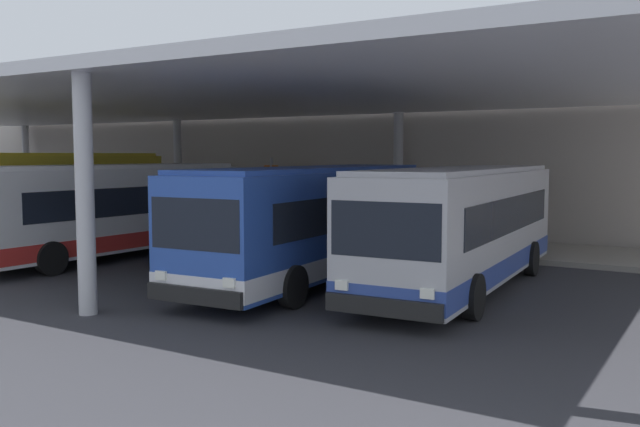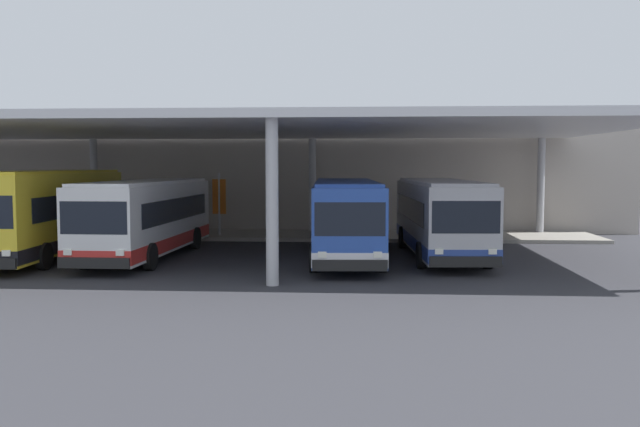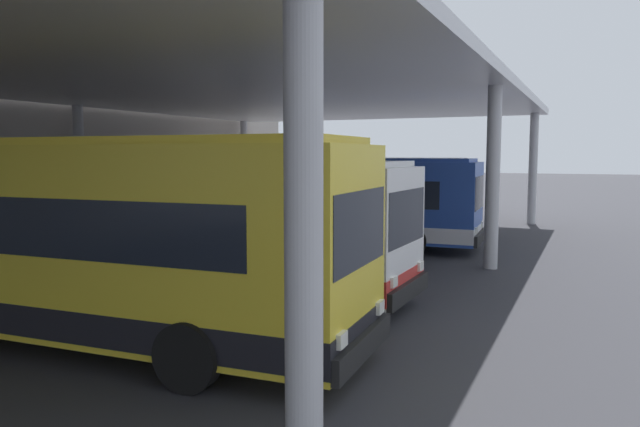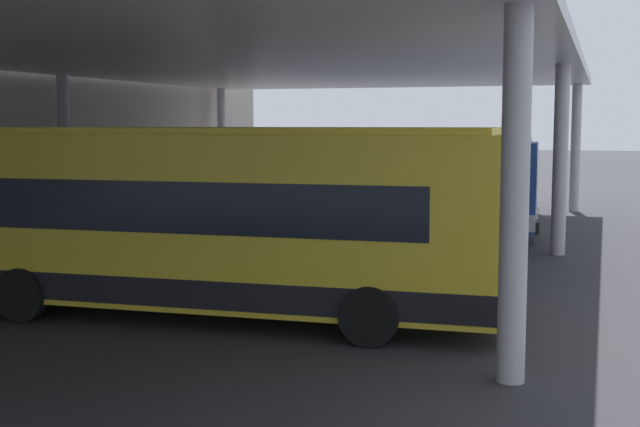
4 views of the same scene
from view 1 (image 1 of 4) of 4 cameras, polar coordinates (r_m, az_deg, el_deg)
ground_plane at (r=22.35m, az=-23.99°, el=-4.51°), size 200.00×200.00×0.00m
platform_kerb at (r=30.48m, az=-5.50°, el=-1.52°), size 42.00×4.50×0.18m
station_building_facade at (r=32.94m, az=-2.13°, el=4.86°), size 48.00×1.60×6.92m
canopy_shelter at (r=25.64m, az=-14.13°, el=8.83°), size 40.00×17.00×5.55m
bus_nearest_bay at (r=27.31m, az=-22.87°, el=1.06°), size 3.12×11.44×3.57m
bus_second_bay at (r=24.13m, az=-17.15°, el=0.32°), size 2.85×10.57×3.17m
bus_middle_bay at (r=18.85m, az=-0.53°, el=-0.69°), size 3.14×10.66×3.17m
bus_far_bay at (r=18.14m, az=11.80°, el=-1.01°), size 3.12×10.65×3.17m
bench_waiting at (r=34.19m, az=-13.08°, el=0.04°), size 1.80×0.45×0.92m
trash_bin at (r=36.74m, az=-16.81°, el=0.31°), size 0.52×0.52×0.98m
banner_sign at (r=28.78m, az=-4.08°, el=1.89°), size 0.70×0.12×3.20m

